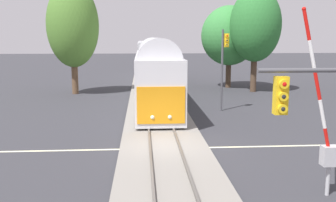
{
  "coord_description": "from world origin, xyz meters",
  "views": [
    {
      "loc": [
        -1.06,
        -18.24,
        5.54
      ],
      "look_at": [
        0.37,
        2.46,
        2.0
      ],
      "focal_mm": 40.31,
      "sensor_mm": 36.0,
      "label": 1
    }
  ],
  "objects_px": {
    "commuter_train": "(152,64)",
    "traffic_signal_far_side": "(224,57)",
    "oak_behind_train": "(73,26)",
    "crossing_gate_near": "(328,139)",
    "elm_centre_background": "(229,36)",
    "oak_far_right": "(255,25)"
  },
  "relations": [
    {
      "from": "crossing_gate_near",
      "to": "traffic_signal_far_side",
      "type": "xyz_separation_m",
      "value": [
        -0.29,
        15.56,
        2.02
      ]
    },
    {
      "from": "traffic_signal_far_side",
      "to": "oak_far_right",
      "type": "relative_size",
      "value": 0.59
    },
    {
      "from": "crossing_gate_near",
      "to": "traffic_signal_far_side",
      "type": "relative_size",
      "value": 1.07
    },
    {
      "from": "commuter_train",
      "to": "traffic_signal_far_side",
      "type": "distance_m",
      "value": 12.66
    },
    {
      "from": "commuter_train",
      "to": "crossing_gate_near",
      "type": "bearing_deg",
      "value": -78.89
    },
    {
      "from": "crossing_gate_near",
      "to": "elm_centre_background",
      "type": "xyz_separation_m",
      "value": [
        3.12,
        28.73,
        3.62
      ]
    },
    {
      "from": "commuter_train",
      "to": "oak_far_right",
      "type": "bearing_deg",
      "value": -9.73
    },
    {
      "from": "elm_centre_background",
      "to": "oak_behind_train",
      "type": "bearing_deg",
      "value": -167.21
    },
    {
      "from": "crossing_gate_near",
      "to": "oak_behind_train",
      "type": "height_order",
      "value": "oak_behind_train"
    },
    {
      "from": "commuter_train",
      "to": "oak_behind_train",
      "type": "bearing_deg",
      "value": -165.09
    },
    {
      "from": "traffic_signal_far_side",
      "to": "oak_behind_train",
      "type": "distance_m",
      "value": 16.04
    },
    {
      "from": "commuter_train",
      "to": "elm_centre_background",
      "type": "relative_size",
      "value": 4.43
    },
    {
      "from": "oak_behind_train",
      "to": "oak_far_right",
      "type": "distance_m",
      "value": 17.89
    },
    {
      "from": "commuter_train",
      "to": "traffic_signal_far_side",
      "type": "relative_size",
      "value": 6.48
    },
    {
      "from": "elm_centre_background",
      "to": "commuter_train",
      "type": "bearing_deg",
      "value": -169.17
    },
    {
      "from": "elm_centre_background",
      "to": "oak_behind_train",
      "type": "xyz_separation_m",
      "value": [
        -16.07,
        -3.65,
        0.95
      ]
    },
    {
      "from": "oak_behind_train",
      "to": "elm_centre_background",
      "type": "bearing_deg",
      "value": 12.79
    },
    {
      "from": "oak_behind_train",
      "to": "oak_far_right",
      "type": "height_order",
      "value": "oak_behind_train"
    },
    {
      "from": "crossing_gate_near",
      "to": "oak_far_right",
      "type": "xyz_separation_m",
      "value": [
        4.94,
        25.35,
        4.63
      ]
    },
    {
      "from": "crossing_gate_near",
      "to": "oak_far_right",
      "type": "relative_size",
      "value": 0.63
    },
    {
      "from": "crossing_gate_near",
      "to": "oak_far_right",
      "type": "height_order",
      "value": "oak_far_right"
    },
    {
      "from": "traffic_signal_far_side",
      "to": "oak_far_right",
      "type": "xyz_separation_m",
      "value": [
        5.23,
        9.79,
        2.61
      ]
    }
  ]
}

